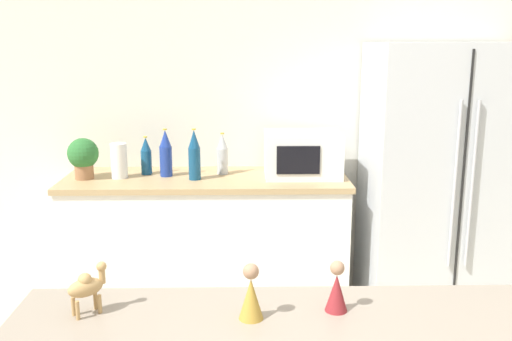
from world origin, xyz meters
TOP-DOWN VIEW (x-y plane):
  - wall_back at (0.00, 2.73)m, footprint 8.00×0.06m
  - back_counter at (-0.45, 2.40)m, footprint 1.81×0.63m
  - refrigerator at (1.04, 2.33)m, footprint 0.93×0.73m
  - potted_plant at (-1.21, 2.36)m, footprint 0.19×0.19m
  - paper_towel_roll at (-1.00, 2.38)m, footprint 0.10×0.10m
  - microwave at (0.16, 2.42)m, footprint 0.48×0.37m
  - back_bottle_0 at (-0.52, 2.33)m, footprint 0.08×0.08m
  - back_bottle_1 at (-0.35, 2.48)m, footprint 0.07×0.07m
  - back_bottle_2 at (-0.71, 2.42)m, footprint 0.08×0.08m
  - back_bottle_3 at (-0.84, 2.48)m, footprint 0.07×0.07m
  - camel_figurine at (-0.68, 0.44)m, footprint 0.12×0.11m
  - wise_man_figurine_blue at (-0.19, 0.40)m, footprint 0.07×0.07m
  - wise_man_figurine_crimson at (0.07, 0.44)m, footprint 0.07×0.07m

SIDE VIEW (x-z plane):
  - back_counter at x=-0.45m, z-range 0.00..0.93m
  - refrigerator at x=1.04m, z-range 0.00..1.77m
  - paper_towel_roll at x=-1.00m, z-range 0.93..1.15m
  - back_bottle_3 at x=-0.84m, z-range 0.92..1.17m
  - wise_man_figurine_crimson at x=0.07m, z-range 0.97..1.13m
  - wise_man_figurine_blue at x=-0.19m, z-range 0.97..1.14m
  - back_bottle_1 at x=-0.35m, z-range 0.92..1.19m
  - microwave at x=0.16m, z-range 0.93..1.21m
  - camel_figurine at x=-0.68m, z-range 0.99..1.14m
  - potted_plant at x=-1.21m, z-range 0.94..1.20m
  - back_bottle_2 at x=-0.71m, z-range 0.92..1.23m
  - back_bottle_0 at x=-0.52m, z-range 0.92..1.24m
  - wall_back at x=0.00m, z-range 0.00..2.55m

